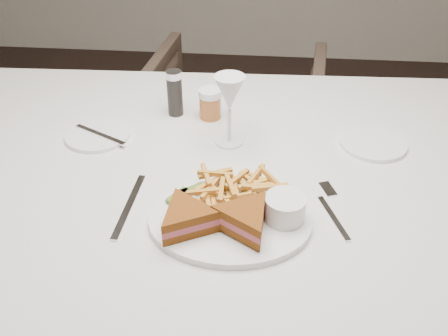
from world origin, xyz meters
TOP-DOWN VIEW (x-y plane):
  - table at (0.23, 0.05)m, footprint 1.60×1.10m
  - chair_far at (0.19, 0.91)m, footprint 0.74×0.70m
  - table_setting at (0.24, -0.01)m, footprint 0.84×0.57m

SIDE VIEW (x-z plane):
  - chair_far at x=0.19m, z-range 0.00..0.70m
  - table at x=0.23m, z-range 0.00..0.75m
  - table_setting at x=0.24m, z-range 0.70..0.88m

